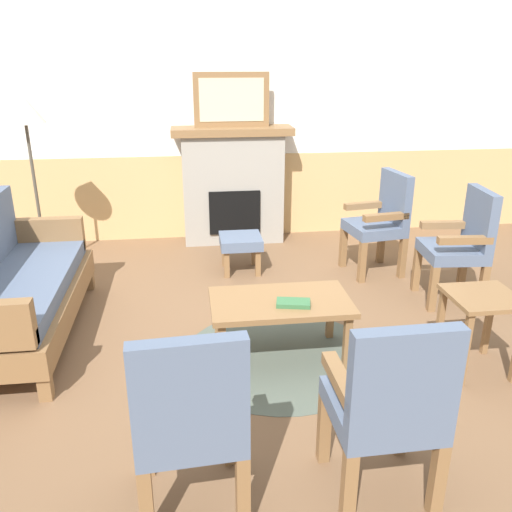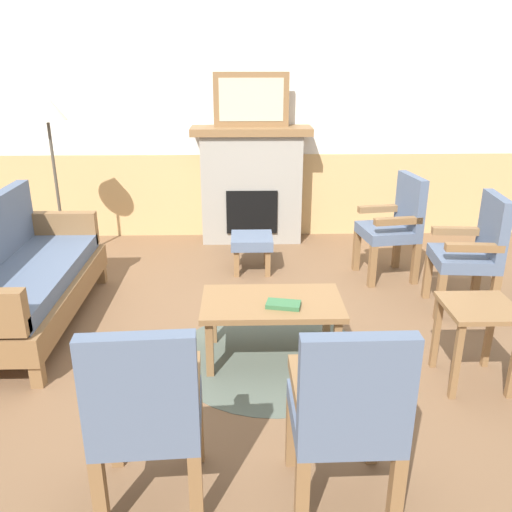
{
  "view_description": "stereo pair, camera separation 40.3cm",
  "coord_description": "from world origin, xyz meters",
  "px_view_note": "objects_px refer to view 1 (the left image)",
  "views": [
    {
      "loc": [
        -0.5,
        -3.49,
        2.02
      ],
      "look_at": [
        0.0,
        0.35,
        0.55
      ],
      "focal_mm": 37.57,
      "sensor_mm": 36.0,
      "label": 1
    },
    {
      "loc": [
        -0.1,
        -3.52,
        2.02
      ],
      "look_at": [
        0.0,
        0.35,
        0.55
      ],
      "focal_mm": 37.57,
      "sensor_mm": 36.0,
      "label": 2
    }
  ],
  "objects_px": {
    "armchair_near_fireplace": "(462,241)",
    "side_table": "(481,311)",
    "armchair_front_left": "(190,415)",
    "armchair_by_window_left": "(382,218)",
    "couch": "(17,288)",
    "coffee_table": "(280,307)",
    "book_on_table": "(293,303)",
    "footstool": "(241,244)",
    "armchair_front_center": "(389,403)",
    "fireplace": "(233,184)",
    "framed_picture": "(232,100)",
    "floor_lamp_by_couch": "(25,121)"
  },
  "relations": [
    {
      "from": "coffee_table",
      "to": "armchair_front_left",
      "type": "height_order",
      "value": "armchair_front_left"
    },
    {
      "from": "couch",
      "to": "coffee_table",
      "type": "xyz_separation_m",
      "value": [
        1.88,
        -0.53,
        -0.01
      ]
    },
    {
      "from": "side_table",
      "to": "armchair_front_left",
      "type": "bearing_deg",
      "value": -152.97
    },
    {
      "from": "couch",
      "to": "floor_lamp_by_couch",
      "type": "relative_size",
      "value": 1.07
    },
    {
      "from": "fireplace",
      "to": "armchair_front_center",
      "type": "bearing_deg",
      "value": -84.75
    },
    {
      "from": "coffee_table",
      "to": "armchair_front_left",
      "type": "distance_m",
      "value": 1.46
    },
    {
      "from": "coffee_table",
      "to": "floor_lamp_by_couch",
      "type": "height_order",
      "value": "floor_lamp_by_couch"
    },
    {
      "from": "couch",
      "to": "coffee_table",
      "type": "distance_m",
      "value": 1.95
    },
    {
      "from": "book_on_table",
      "to": "armchair_front_center",
      "type": "distance_m",
      "value": 1.26
    },
    {
      "from": "book_on_table",
      "to": "armchair_front_left",
      "type": "xyz_separation_m",
      "value": [
        -0.7,
        -1.21,
        0.08
      ]
    },
    {
      "from": "footstool",
      "to": "side_table",
      "type": "height_order",
      "value": "side_table"
    },
    {
      "from": "armchair_near_fireplace",
      "to": "side_table",
      "type": "bearing_deg",
      "value": -110.46
    },
    {
      "from": "footstool",
      "to": "armchair_front_center",
      "type": "distance_m",
      "value": 2.99
    },
    {
      "from": "fireplace",
      "to": "footstool",
      "type": "bearing_deg",
      "value": -90.85
    },
    {
      "from": "book_on_table",
      "to": "side_table",
      "type": "bearing_deg",
      "value": -11.08
    },
    {
      "from": "armchair_front_center",
      "to": "footstool",
      "type": "bearing_deg",
      "value": 97.18
    },
    {
      "from": "book_on_table",
      "to": "footstool",
      "type": "distance_m",
      "value": 1.74
    },
    {
      "from": "coffee_table",
      "to": "armchair_near_fireplace",
      "type": "height_order",
      "value": "armchair_near_fireplace"
    },
    {
      "from": "couch",
      "to": "armchair_front_center",
      "type": "height_order",
      "value": "same"
    },
    {
      "from": "side_table",
      "to": "floor_lamp_by_couch",
      "type": "xyz_separation_m",
      "value": [
        -3.3,
        2.23,
        1.02
      ]
    },
    {
      "from": "armchair_by_window_left",
      "to": "couch",
      "type": "bearing_deg",
      "value": -163.49
    },
    {
      "from": "couch",
      "to": "side_table",
      "type": "xyz_separation_m",
      "value": [
        3.16,
        -0.86,
        0.04
      ]
    },
    {
      "from": "armchair_front_left",
      "to": "coffee_table",
      "type": "bearing_deg",
      "value": 64.2
    },
    {
      "from": "couch",
      "to": "floor_lamp_by_couch",
      "type": "distance_m",
      "value": 1.74
    },
    {
      "from": "armchair_front_left",
      "to": "framed_picture",
      "type": "bearing_deg",
      "value": 82.12
    },
    {
      "from": "fireplace",
      "to": "side_table",
      "type": "height_order",
      "value": "fireplace"
    },
    {
      "from": "fireplace",
      "to": "floor_lamp_by_couch",
      "type": "height_order",
      "value": "floor_lamp_by_couch"
    },
    {
      "from": "footstool",
      "to": "floor_lamp_by_couch",
      "type": "distance_m",
      "value": 2.26
    },
    {
      "from": "fireplace",
      "to": "framed_picture",
      "type": "distance_m",
      "value": 0.91
    },
    {
      "from": "fireplace",
      "to": "armchair_near_fireplace",
      "type": "relative_size",
      "value": 1.33
    },
    {
      "from": "framed_picture",
      "to": "armchair_near_fireplace",
      "type": "xyz_separation_m",
      "value": [
        1.77,
        -1.84,
        -1.02
      ]
    },
    {
      "from": "armchair_near_fireplace",
      "to": "armchair_front_left",
      "type": "distance_m",
      "value": 3.07
    },
    {
      "from": "fireplace",
      "to": "side_table",
      "type": "relative_size",
      "value": 2.36
    },
    {
      "from": "fireplace",
      "to": "coffee_table",
      "type": "relative_size",
      "value": 1.35
    },
    {
      "from": "coffee_table",
      "to": "side_table",
      "type": "relative_size",
      "value": 1.75
    },
    {
      "from": "framed_picture",
      "to": "coffee_table",
      "type": "xyz_separation_m",
      "value": [
        0.1,
        -2.57,
        -1.17
      ]
    },
    {
      "from": "couch",
      "to": "armchair_by_window_left",
      "type": "xyz_separation_m",
      "value": [
        3.11,
        0.92,
        0.14
      ]
    },
    {
      "from": "armchair_front_center",
      "to": "couch",
      "type": "bearing_deg",
      "value": 138.96
    },
    {
      "from": "armchair_front_left",
      "to": "side_table",
      "type": "xyz_separation_m",
      "value": [
        1.91,
        0.98,
        -0.1
      ]
    },
    {
      "from": "framed_picture",
      "to": "book_on_table",
      "type": "distance_m",
      "value": 2.89
    },
    {
      "from": "framed_picture",
      "to": "couch",
      "type": "relative_size",
      "value": 0.44
    },
    {
      "from": "framed_picture",
      "to": "armchair_by_window_left",
      "type": "xyz_separation_m",
      "value": [
        1.33,
        -1.12,
        -1.02
      ]
    },
    {
      "from": "armchair_front_center",
      "to": "armchair_near_fireplace",
      "type": "bearing_deg",
      "value": 55.59
    },
    {
      "from": "armchair_near_fireplace",
      "to": "side_table",
      "type": "distance_m",
      "value": 1.13
    },
    {
      "from": "coffee_table",
      "to": "side_table",
      "type": "xyz_separation_m",
      "value": [
        1.28,
        -0.33,
        0.05
      ]
    },
    {
      "from": "couch",
      "to": "fireplace",
      "type": "bearing_deg",
      "value": 48.88
    },
    {
      "from": "armchair_front_left",
      "to": "book_on_table",
      "type": "bearing_deg",
      "value": 59.95
    },
    {
      "from": "armchair_by_window_left",
      "to": "footstool",
      "type": "bearing_deg",
      "value": 172.55
    },
    {
      "from": "footstool",
      "to": "couch",
      "type": "bearing_deg",
      "value": -148.19
    },
    {
      "from": "side_table",
      "to": "armchair_by_window_left",
      "type": "bearing_deg",
      "value": 91.57
    }
  ]
}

